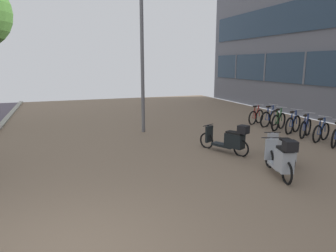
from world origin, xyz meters
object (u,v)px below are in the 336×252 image
(bicycle_rack_06, at_px, (279,122))
(lamp_post, at_px, (142,39))
(bicycle_rack_07, at_px, (270,118))
(scooter_far, at_px, (283,150))
(bicycle_rack_04, at_px, (306,128))
(bicycle_rack_08, at_px, (256,117))
(scooter_near, at_px, (229,140))
(bicycle_rack_05, at_px, (293,124))
(bicycle_rack_03, at_px, (321,132))
(scooter_mid, at_px, (281,159))

(bicycle_rack_06, height_order, lamp_post, lamp_post)
(bicycle_rack_07, distance_m, scooter_far, 5.34)
(bicycle_rack_04, bearing_deg, bicycle_rack_08, 94.19)
(bicycle_rack_06, bearing_deg, bicycle_rack_04, -86.03)
(bicycle_rack_04, bearing_deg, scooter_far, -143.04)
(lamp_post, bearing_deg, scooter_far, -64.07)
(bicycle_rack_07, xyz_separation_m, scooter_far, (-3.04, -4.38, 0.05))
(scooter_far, bearing_deg, bicycle_rack_06, 51.48)
(bicycle_rack_06, distance_m, lamp_post, 6.62)
(scooter_near, xyz_separation_m, scooter_far, (0.87, -1.40, -0.04))
(bicycle_rack_05, bearing_deg, bicycle_rack_07, 90.84)
(bicycle_rack_08, height_order, scooter_far, bicycle_rack_08)
(bicycle_rack_05, xyz_separation_m, lamp_post, (-5.63, 2.30, 3.33))
(bicycle_rack_07, distance_m, lamp_post, 6.58)
(bicycle_rack_03, xyz_separation_m, bicycle_rack_04, (-0.04, 0.70, 0.01))
(bicycle_rack_04, height_order, lamp_post, lamp_post)
(bicycle_rack_03, relative_size, lamp_post, 0.19)
(bicycle_rack_03, relative_size, bicycle_rack_08, 1.06)
(bicycle_rack_04, distance_m, scooter_mid, 4.89)
(scooter_mid, xyz_separation_m, scooter_far, (0.77, 0.81, -0.08))
(scooter_far, bearing_deg, scooter_near, 122.05)
(bicycle_rack_06, relative_size, scooter_far, 0.74)
(bicycle_rack_04, distance_m, bicycle_rack_06, 1.41)
(bicycle_rack_06, relative_size, scooter_near, 0.74)
(bicycle_rack_03, distance_m, bicycle_rack_04, 0.70)
(bicycle_rack_04, height_order, scooter_near, scooter_near)
(scooter_far, bearing_deg, bicycle_rack_04, 36.96)
(lamp_post, bearing_deg, bicycle_rack_08, -2.05)
(bicycle_rack_04, xyz_separation_m, scooter_mid, (-3.79, -3.09, 0.14))
(bicycle_rack_08, relative_size, scooter_near, 0.70)
(bicycle_rack_05, height_order, scooter_near, scooter_near)
(bicycle_rack_03, bearing_deg, bicycle_rack_07, 90.47)
(scooter_near, distance_m, scooter_mid, 2.21)
(scooter_mid, bearing_deg, bicycle_rack_08, 58.68)
(bicycle_rack_04, bearing_deg, bicycle_rack_06, 93.97)
(bicycle_rack_05, relative_size, scooter_far, 0.76)
(bicycle_rack_05, height_order, scooter_mid, scooter_mid)
(bicycle_rack_05, xyz_separation_m, scooter_near, (-3.94, -1.58, 0.10))
(bicycle_rack_05, relative_size, scooter_near, 0.76)
(bicycle_rack_04, xyz_separation_m, scooter_far, (-3.03, -2.28, 0.06))
(bicycle_rack_04, height_order, scooter_far, bicycle_rack_04)
(bicycle_rack_07, height_order, lamp_post, lamp_post)
(bicycle_rack_03, height_order, lamp_post, lamp_post)
(scooter_near, xyz_separation_m, scooter_mid, (0.11, -2.21, 0.04))
(bicycle_rack_04, height_order, bicycle_rack_06, bicycle_rack_06)
(bicycle_rack_04, xyz_separation_m, bicycle_rack_08, (-0.21, 2.81, -0.01))
(bicycle_rack_05, bearing_deg, bicycle_rack_06, 100.73)
(bicycle_rack_06, height_order, bicycle_rack_08, bicycle_rack_06)
(bicycle_rack_06, xyz_separation_m, bicycle_rack_08, (-0.11, 1.40, -0.02))
(bicycle_rack_03, height_order, scooter_mid, scooter_mid)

